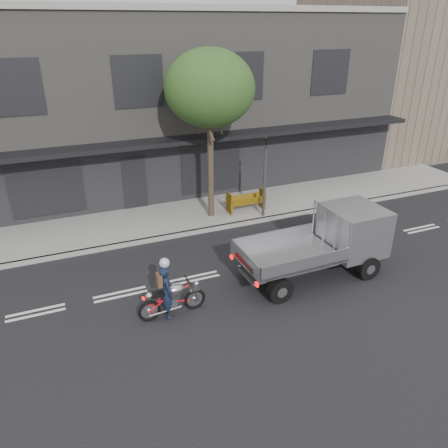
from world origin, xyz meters
TOP-DOWN VIEW (x-y plane):
  - ground at (0.00, 0.00)m, footprint 80.00×80.00m
  - sidewalk at (0.00, 4.70)m, footprint 32.00×3.20m
  - kerb at (0.00, 3.10)m, footprint 32.00×0.20m
  - building_main at (0.00, 11.30)m, footprint 26.00×10.00m
  - building_neighbour at (20.00, 11.30)m, footprint 14.00×10.00m
  - street_tree at (2.20, 4.20)m, footprint 3.40×3.40m
  - traffic_light_pole at (4.20, 3.35)m, footprint 0.12×0.12m
  - motorcycle at (-1.20, -1.56)m, footprint 1.99×0.58m
  - rider at (-1.35, -1.56)m, footprint 0.40×0.59m
  - flatbed_ute at (4.62, -1.27)m, footprint 4.85×2.07m
  - construction_barrier at (3.76, 3.87)m, footprint 1.66×0.67m

SIDE VIEW (x-z plane):
  - ground at x=0.00m, z-range 0.00..0.00m
  - sidewalk at x=0.00m, z-range 0.00..0.15m
  - kerb at x=0.00m, z-range 0.00..0.15m
  - motorcycle at x=-1.20m, z-range 0.01..1.04m
  - construction_barrier at x=3.76m, z-range 0.15..1.08m
  - rider at x=-1.35m, z-range 0.00..1.57m
  - flatbed_ute at x=4.62m, z-range 0.16..2.39m
  - traffic_light_pole at x=4.20m, z-range -0.10..3.40m
  - building_main at x=0.00m, z-range 0.00..8.00m
  - building_neighbour at x=20.00m, z-range 0.00..10.00m
  - street_tree at x=2.20m, z-range 1.90..8.65m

